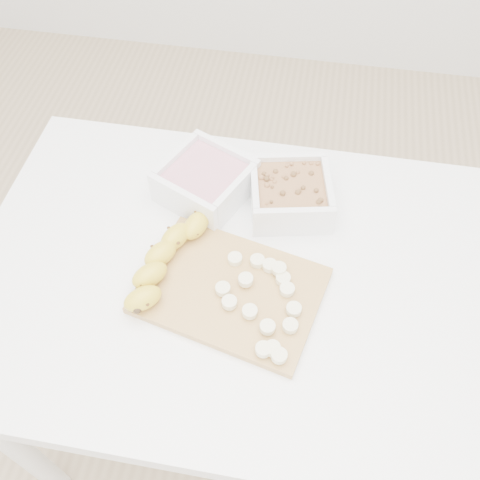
% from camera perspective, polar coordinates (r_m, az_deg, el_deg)
% --- Properties ---
extents(ground, '(3.50, 3.50, 0.00)m').
position_cam_1_polar(ground, '(1.67, -0.19, -17.55)').
color(ground, '#C6AD89').
rests_on(ground, ground).
extents(table, '(1.00, 0.70, 0.75)m').
position_cam_1_polar(table, '(1.07, -0.28, -6.23)').
color(table, white).
rests_on(table, ground).
extents(bowl_yogurt, '(0.21, 0.21, 0.07)m').
position_cam_1_polar(bowl_yogurt, '(1.08, -3.70, 6.37)').
color(bowl_yogurt, white).
rests_on(bowl_yogurt, table).
extents(bowl_granola, '(0.18, 0.18, 0.07)m').
position_cam_1_polar(bowl_granola, '(1.06, 5.39, 4.96)').
color(bowl_granola, white).
rests_on(bowl_granola, table).
extents(cutting_board, '(0.35, 0.29, 0.01)m').
position_cam_1_polar(cutting_board, '(0.96, -1.00, -5.38)').
color(cutting_board, tan).
rests_on(cutting_board, table).
extents(banana, '(0.17, 0.24, 0.04)m').
position_cam_1_polar(banana, '(0.97, -7.99, -2.20)').
color(banana, gold).
rests_on(banana, cutting_board).
extents(banana_slices, '(0.15, 0.21, 0.02)m').
position_cam_1_polar(banana_slices, '(0.93, 2.56, -6.41)').
color(banana_slices, '#F4ECBD').
rests_on(banana_slices, cutting_board).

